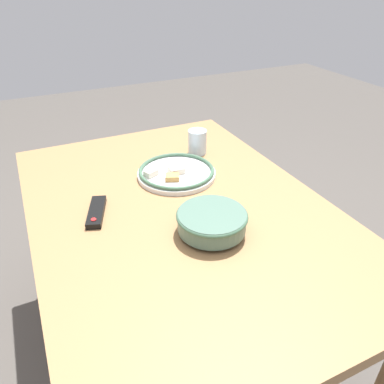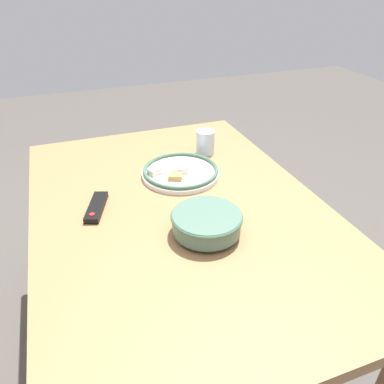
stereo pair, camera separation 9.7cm
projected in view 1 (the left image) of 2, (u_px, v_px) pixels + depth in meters
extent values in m
plane|color=#4C4742|center=(183.00, 340.00, 1.64)|extent=(8.00, 8.00, 0.00)
cube|color=olive|center=(180.00, 212.00, 1.28)|extent=(1.39, 0.97, 0.04)
cylinder|color=olive|center=(204.00, 189.00, 2.10)|extent=(0.06, 0.06, 0.67)
cylinder|color=olive|center=(51.00, 226.00, 1.80)|extent=(0.06, 0.06, 0.67)
cylinder|color=#4C6B5B|center=(212.00, 230.00, 1.15)|extent=(0.09, 0.09, 0.01)
cylinder|color=#4C6B5B|center=(212.00, 221.00, 1.13)|extent=(0.21, 0.21, 0.06)
cylinder|color=#C67A33|center=(212.00, 222.00, 1.13)|extent=(0.19, 0.19, 0.05)
torus|color=#42664C|center=(212.00, 215.00, 1.12)|extent=(0.22, 0.22, 0.01)
cylinder|color=white|center=(177.00, 174.00, 1.45)|extent=(0.30, 0.30, 0.02)
torus|color=#42664C|center=(176.00, 170.00, 1.45)|extent=(0.29, 0.29, 0.01)
cube|color=silver|center=(176.00, 170.00, 1.44)|extent=(0.05, 0.06, 0.02)
cube|color=tan|center=(172.00, 177.00, 1.39)|extent=(0.06, 0.06, 0.02)
cube|color=silver|center=(151.00, 173.00, 1.42)|extent=(0.05, 0.06, 0.02)
cube|color=black|center=(96.00, 212.00, 1.23)|extent=(0.18, 0.10, 0.02)
cylinder|color=red|center=(94.00, 219.00, 1.17)|extent=(0.02, 0.02, 0.00)
cylinder|color=silver|center=(197.00, 142.00, 1.61)|extent=(0.08, 0.08, 0.10)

